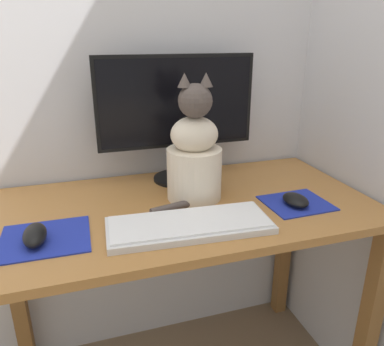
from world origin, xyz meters
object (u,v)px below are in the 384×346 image
keyboard (189,225)px  cat (194,154)px  computer_mouse_right (296,200)px  monitor (177,110)px  computer_mouse_left (35,235)px

keyboard → cat: 0.24m
keyboard → computer_mouse_right: size_ratio=4.57×
monitor → computer_mouse_right: monitor is taller
computer_mouse_left → computer_mouse_right: size_ratio=1.16×
monitor → cat: 0.20m
monitor → cat: (0.01, -0.17, -0.11)m
computer_mouse_left → monitor: bearing=35.0°
monitor → keyboard: 0.43m
computer_mouse_right → cat: size_ratio=0.25×
monitor → cat: size_ratio=1.39×
monitor → computer_mouse_left: bearing=-145.0°
monitor → keyboard: monitor is taller
keyboard → cat: bearing=72.3°
keyboard → computer_mouse_left: computer_mouse_left is taller
computer_mouse_left → cat: (0.46, 0.15, 0.12)m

